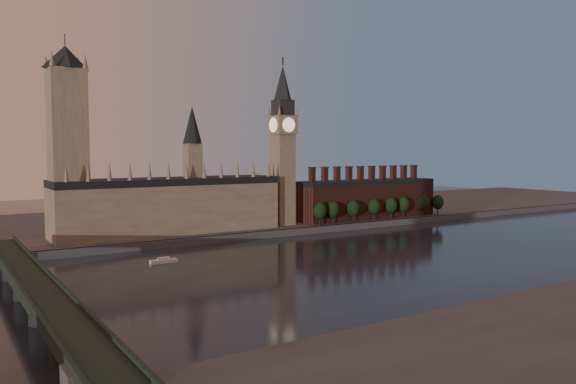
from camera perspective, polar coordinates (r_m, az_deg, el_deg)
name	(u,v)px	position (r m, az deg, el deg)	size (l,w,h in m)	color
ground	(389,260)	(271.86, 10.18, -6.82)	(900.00, 900.00, 0.00)	black
north_bank	(223,218)	(418.22, -6.67, -2.64)	(900.00, 182.00, 4.00)	#4D4D52
palace_of_westminster	(170,203)	(333.01, -11.89, -1.06)	(130.00, 30.30, 74.00)	gray
victoria_tower	(68,137)	(316.41, -21.49, 5.26)	(24.00, 24.00, 108.00)	gray
big_ben	(283,143)	(360.61, -0.53, 5.03)	(15.00, 15.00, 107.00)	gray
chimney_block	(366,198)	(403.67, 7.91, -0.64)	(110.00, 25.00, 37.00)	#4C221D
embankment_tree_0	(320,211)	(359.39, 3.26, -1.90)	(8.60, 8.60, 14.88)	black
embankment_tree_1	(333,210)	(366.35, 4.56, -1.79)	(8.60, 8.60, 14.88)	black
embankment_tree_2	(353,208)	(376.47, 6.64, -1.65)	(8.60, 8.60, 14.88)	black
embankment_tree_3	(374,207)	(388.47, 8.73, -1.49)	(8.60, 8.60, 14.88)	black
embankment_tree_4	(391,205)	(399.71, 10.42, -1.35)	(8.60, 8.60, 14.88)	black
embankment_tree_5	(403,204)	(408.13, 11.65, -1.25)	(8.60, 8.60, 14.88)	black
embankment_tree_6	(424,203)	(422.88, 13.61, -1.10)	(8.60, 8.60, 14.88)	black
embankment_tree_7	(438,202)	(431.72, 14.97, -1.01)	(8.60, 8.60, 14.88)	black
westminster_bridge	(34,289)	(199.35, -24.37, -9.00)	(14.00, 200.00, 11.55)	black
river_boat	(164,261)	(267.45, -12.51, -6.82)	(12.87, 4.23, 2.54)	silver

